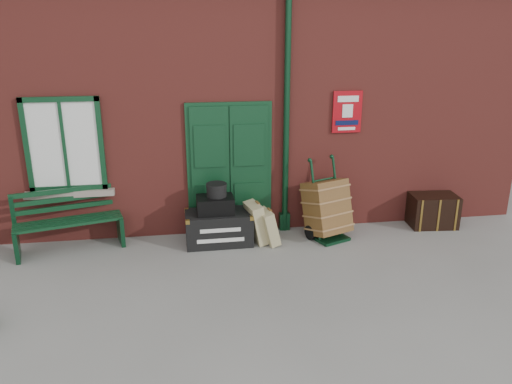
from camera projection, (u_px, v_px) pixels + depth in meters
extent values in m
plane|color=gray|center=(261.00, 269.00, 7.39)|extent=(80.00, 80.00, 0.00)
cube|color=maroon|center=(233.00, 100.00, 10.05)|extent=(10.00, 4.00, 4.00)
cube|color=#0E351C|center=(230.00, 171.00, 8.37)|extent=(1.42, 0.12, 2.32)
cube|color=white|center=(64.00, 145.00, 7.81)|extent=(1.20, 0.08, 1.50)
cylinder|color=black|center=(287.00, 117.00, 8.19)|extent=(0.10, 0.10, 4.00)
cube|color=#AC0C15|center=(347.00, 112.00, 8.37)|extent=(0.50, 0.03, 0.70)
cube|color=#0E351C|center=(69.00, 222.00, 7.86)|extent=(1.68, 0.83, 0.04)
cube|color=#0E351C|center=(65.00, 199.00, 7.97)|extent=(1.58, 0.45, 0.43)
cube|color=black|center=(17.00, 244.00, 7.64)|extent=(0.19, 0.49, 0.49)
cube|color=black|center=(120.00, 228.00, 8.23)|extent=(0.19, 0.49, 0.49)
cube|color=black|center=(219.00, 228.00, 8.19)|extent=(1.08, 0.60, 0.54)
cube|color=black|center=(215.00, 205.00, 8.06)|extent=(0.60, 0.44, 0.27)
cylinder|color=black|center=(217.00, 190.00, 8.01)|extent=(0.33, 0.33, 0.22)
cube|color=tan|center=(256.00, 223.00, 8.21)|extent=(0.41, 0.53, 0.69)
cube|color=tan|center=(268.00, 227.00, 8.16)|extent=(0.39, 0.48, 0.59)
cube|color=black|center=(332.00, 239.00, 8.38)|extent=(0.62, 0.54, 0.05)
cylinder|color=black|center=(315.00, 201.00, 8.21)|extent=(0.18, 0.36, 1.32)
cylinder|color=black|center=(337.00, 197.00, 8.44)|extent=(0.18, 0.36, 1.32)
cylinder|color=black|center=(310.00, 233.00, 8.37)|extent=(0.14, 0.25, 0.25)
cylinder|color=black|center=(338.00, 226.00, 8.66)|extent=(0.14, 0.25, 0.25)
cube|color=brown|center=(327.00, 207.00, 8.35)|extent=(0.86, 0.89, 0.98)
cube|color=black|center=(433.00, 210.00, 8.91)|extent=(0.85, 0.60, 0.58)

